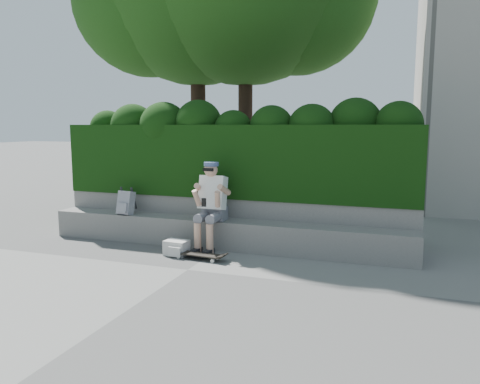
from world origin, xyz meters
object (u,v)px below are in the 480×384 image
at_px(backpack_plaid, 126,203).
at_px(skateboard, 198,255).
at_px(backpack_ground, 177,248).
at_px(person, 211,203).

bearing_deg(backpack_plaid, skateboard, -11.45).
bearing_deg(backpack_ground, backpack_plaid, 160.42).
distance_m(person, backpack_ground, 0.87).
relative_size(person, backpack_ground, 4.01).
xyz_separation_m(person, backpack_ground, (-0.38, -0.45, -0.64)).
height_order(person, backpack_ground, person).
bearing_deg(backpack_plaid, person, 7.15).
bearing_deg(skateboard, person, 95.98).
xyz_separation_m(backpack_plaid, backpack_ground, (1.21, -0.53, -0.54)).
bearing_deg(person, backpack_ground, -130.34).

